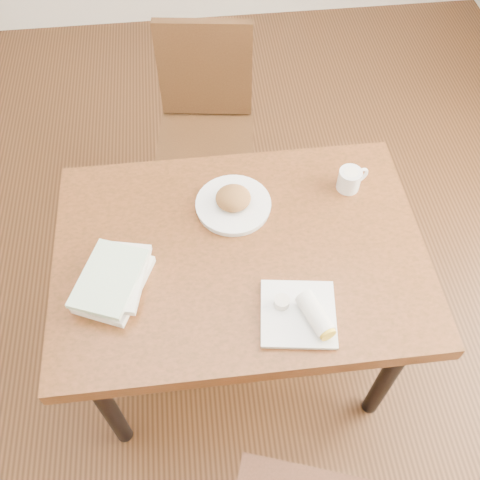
{
  "coord_description": "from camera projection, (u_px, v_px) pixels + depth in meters",
  "views": [
    {
      "loc": [
        -0.11,
        -0.95,
        2.16
      ],
      "look_at": [
        0.0,
        0.0,
        0.8
      ],
      "focal_mm": 40.0,
      "sensor_mm": 36.0,
      "label": 1
    }
  ],
  "objects": [
    {
      "name": "coffee_mug",
      "position": [
        350.0,
        179.0,
        1.82
      ],
      "size": [
        0.11,
        0.08,
        0.08
      ],
      "color": "white",
      "rests_on": "table"
    },
    {
      "name": "plate_burrito",
      "position": [
        303.0,
        314.0,
        1.54
      ],
      "size": [
        0.25,
        0.25,
        0.07
      ],
      "color": "white",
      "rests_on": "table"
    },
    {
      "name": "chair_far",
      "position": [
        206.0,
        119.0,
        2.35
      ],
      "size": [
        0.47,
        0.47,
        0.95
      ],
      "color": "#402712",
      "rests_on": "ground"
    },
    {
      "name": "plate_scone",
      "position": [
        233.0,
        202.0,
        1.78
      ],
      "size": [
        0.25,
        0.25,
        0.08
      ],
      "color": "white",
      "rests_on": "table"
    },
    {
      "name": "table",
      "position": [
        240.0,
        263.0,
        1.77
      ],
      "size": [
        1.18,
        0.84,
        0.75
      ],
      "color": "brown",
      "rests_on": "ground"
    },
    {
      "name": "ground",
      "position": [
        240.0,
        347.0,
        2.32
      ],
      "size": [
        4.0,
        5.0,
        0.01
      ],
      "primitive_type": "cube",
      "color": "#472814",
      "rests_on": "ground"
    },
    {
      "name": "book_stack",
      "position": [
        114.0,
        280.0,
        1.6
      ],
      "size": [
        0.25,
        0.29,
        0.06
      ],
      "color": "white",
      "rests_on": "table"
    }
  ]
}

